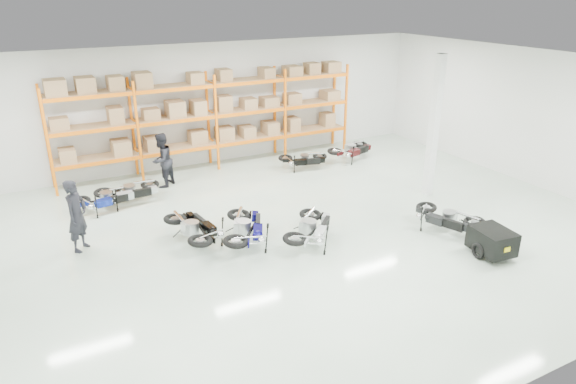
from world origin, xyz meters
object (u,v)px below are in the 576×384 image
moto_back_a (106,195)px  person_back (162,160)px  moto_silver_left (312,224)px  trailer (492,241)px  moto_blue_centre (246,224)px  moto_black_far_left (195,224)px  moto_back_c (304,157)px  moto_touring_right (447,214)px  moto_back_b (128,188)px  person_left (77,216)px  moto_back_d (352,147)px

moto_back_a → person_back: 2.43m
moto_silver_left → trailer: moto_silver_left is taller
moto_blue_centre → moto_silver_left: size_ratio=1.03×
moto_black_far_left → moto_back_a: 3.80m
moto_silver_left → moto_back_a: size_ratio=1.14×
moto_black_far_left → trailer: size_ratio=1.08×
moto_black_far_left → moto_back_c: 6.75m
moto_blue_centre → moto_black_far_left: 1.35m
moto_touring_right → moto_back_c: 6.51m
moto_black_far_left → person_back: 4.63m
moto_blue_centre → moto_back_c: bearing=-108.0°
moto_blue_centre → moto_back_a: 4.96m
moto_back_b → person_left: size_ratio=0.91×
moto_black_far_left → moto_back_a: size_ratio=1.15×
moto_black_far_left → moto_back_d: (7.70, 3.99, -0.04)m
moto_black_far_left → moto_touring_right: bearing=151.7°
moto_silver_left → trailer: 4.56m
moto_back_b → person_left: bearing=143.1°
moto_touring_right → moto_black_far_left: bearing=139.5°
moto_silver_left → moto_back_b: 6.20m
moto_touring_right → moto_back_a: bearing=124.7°
moto_touring_right → moto_back_d: bearing=59.5°
moto_silver_left → person_back: bearing=-24.0°
moto_black_far_left → person_back: person_back is taller
moto_back_c → moto_black_far_left: bearing=143.3°
moto_blue_centre → moto_back_b: 4.75m
moto_black_far_left → moto_back_b: bearing=-81.4°
moto_touring_right → trailer: moto_touring_right is taller
moto_back_a → moto_back_c: bearing=-96.0°
moto_back_a → person_left: 2.57m
moto_back_a → person_left: size_ratio=0.86×
moto_back_b → moto_back_c: moto_back_b is taller
moto_back_d → person_back: (-7.31, 0.61, 0.39)m
moto_back_b → person_back: bearing=-54.8°
moto_blue_centre → trailer: size_ratio=1.10×
moto_touring_right → moto_back_d: 6.65m
moto_black_far_left → trailer: moto_black_far_left is taller
moto_back_d → moto_black_far_left: bearing=103.9°
person_left → person_back: size_ratio=1.03×
moto_back_a → moto_blue_centre: bearing=-154.8°
moto_silver_left → person_left: person_left is taller
moto_black_far_left → person_back: size_ratio=1.01×
trailer → moto_silver_left: bearing=149.9°
moto_touring_right → trailer: bearing=-108.9°
moto_back_a → trailer: bearing=-143.2°
moto_back_b → moto_touring_right: bearing=-131.5°
trailer → moto_back_b: (-7.34, 7.71, 0.11)m
moto_black_far_left → moto_back_c: bearing=-151.1°
moto_touring_right → moto_blue_centre: bearing=141.2°
moto_back_b → moto_silver_left: bearing=-145.4°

